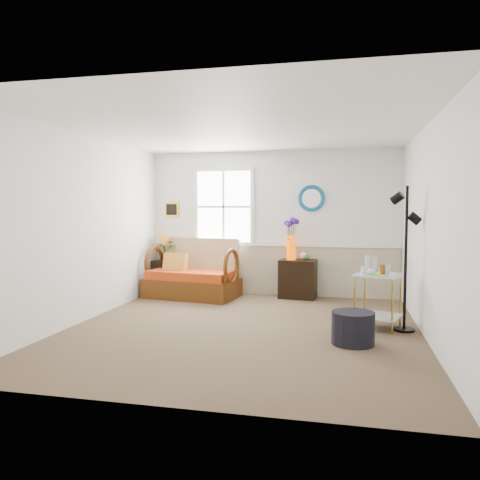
% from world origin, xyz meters
% --- Properties ---
extents(floor, '(4.50, 5.00, 0.01)m').
position_xyz_m(floor, '(0.00, 0.00, 0.00)').
color(floor, brown).
rests_on(floor, ground).
extents(ceiling, '(4.50, 5.00, 0.01)m').
position_xyz_m(ceiling, '(0.00, 0.00, 2.60)').
color(ceiling, white).
rests_on(ceiling, walls).
extents(walls, '(4.51, 5.01, 2.60)m').
position_xyz_m(walls, '(0.00, 0.00, 1.30)').
color(walls, white).
rests_on(walls, floor).
extents(wainscot, '(4.46, 0.02, 0.90)m').
position_xyz_m(wainscot, '(0.00, 2.48, 0.45)').
color(wainscot, tan).
rests_on(wainscot, walls).
extents(chair_rail, '(4.46, 0.04, 0.06)m').
position_xyz_m(chair_rail, '(0.00, 2.47, 0.92)').
color(chair_rail, white).
rests_on(chair_rail, walls).
extents(window, '(1.14, 0.06, 1.44)m').
position_xyz_m(window, '(-0.90, 2.47, 1.60)').
color(window, white).
rests_on(window, walls).
extents(picture, '(0.28, 0.03, 0.28)m').
position_xyz_m(picture, '(-1.92, 2.48, 1.55)').
color(picture, gold).
rests_on(picture, walls).
extents(mirror, '(0.47, 0.07, 0.47)m').
position_xyz_m(mirror, '(0.70, 2.48, 1.75)').
color(mirror, '#0977A2').
rests_on(mirror, walls).
extents(loveseat, '(1.68, 1.11, 1.03)m').
position_xyz_m(loveseat, '(-1.34, 1.93, 0.51)').
color(loveseat, '#532C0C').
rests_on(loveseat, floor).
extents(throw_pillow, '(0.46, 0.20, 0.45)m').
position_xyz_m(throw_pillow, '(-1.65, 1.92, 0.56)').
color(throw_pillow, orange).
rests_on(throw_pillow, loveseat).
extents(lamp_stand, '(0.41, 0.41, 0.60)m').
position_xyz_m(lamp_stand, '(-2.02, 2.29, 0.30)').
color(lamp_stand, black).
rests_on(lamp_stand, floor).
extents(table_lamp, '(0.26, 0.26, 0.48)m').
position_xyz_m(table_lamp, '(-1.99, 2.25, 0.84)').
color(table_lamp, '#C06E25').
rests_on(table_lamp, lamp_stand).
extents(potted_plant, '(0.41, 0.44, 0.30)m').
position_xyz_m(potted_plant, '(-1.89, 2.25, 0.75)').
color(potted_plant, '#356025').
rests_on(potted_plant, lamp_stand).
extents(cabinet, '(0.66, 0.46, 0.67)m').
position_xyz_m(cabinet, '(0.49, 2.26, 0.34)').
color(cabinet, black).
rests_on(cabinet, floor).
extents(flower_vase, '(0.24, 0.24, 0.72)m').
position_xyz_m(flower_vase, '(0.38, 2.25, 1.03)').
color(flower_vase, '#ED5000').
rests_on(flower_vase, cabinet).
extents(side_table, '(0.71, 0.71, 0.71)m').
position_xyz_m(side_table, '(1.72, 0.42, 0.36)').
color(side_table, '#A3812D').
rests_on(side_table, floor).
extents(tabletop_items, '(0.43, 0.43, 0.23)m').
position_xyz_m(tabletop_items, '(1.68, 0.46, 0.83)').
color(tabletop_items, silver).
rests_on(tabletop_items, side_table).
extents(floor_lamp, '(0.35, 0.35, 1.86)m').
position_xyz_m(floor_lamp, '(2.05, 0.35, 0.93)').
color(floor_lamp, black).
rests_on(floor_lamp, floor).
extents(ottoman, '(0.65, 0.65, 0.38)m').
position_xyz_m(ottoman, '(1.39, -0.40, 0.19)').
color(ottoman, black).
rests_on(ottoman, floor).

